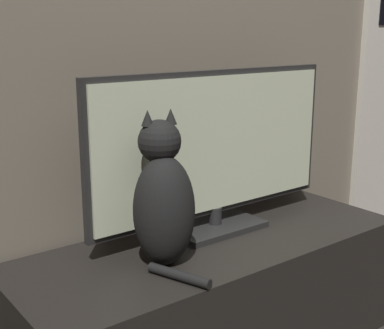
{
  "coord_description": "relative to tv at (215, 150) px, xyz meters",
  "views": [
    {
      "loc": [
        -1.04,
        -0.32,
        1.09
      ],
      "look_at": [
        -0.07,
        0.94,
        0.68
      ],
      "focal_mm": 50.0,
      "sensor_mm": 36.0,
      "label": 1
    }
  ],
  "objects": [
    {
      "name": "cat",
      "position": [
        -0.3,
        -0.12,
        -0.09
      ],
      "size": [
        0.22,
        0.32,
        0.45
      ],
      "rotation": [
        0.0,
        0.0,
        -0.26
      ],
      "color": "black",
      "rests_on": "tv_stand"
    },
    {
      "name": "tv_stand",
      "position": [
        -0.07,
        -0.08,
        -0.49
      ],
      "size": [
        1.32,
        0.5,
        0.42
      ],
      "color": "black",
      "rests_on": "ground_plane"
    },
    {
      "name": "tv",
      "position": [
        0.0,
        0.0,
        0.0
      ],
      "size": [
        0.96,
        0.19,
        0.54
      ],
      "color": "black",
      "rests_on": "tv_stand"
    }
  ]
}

